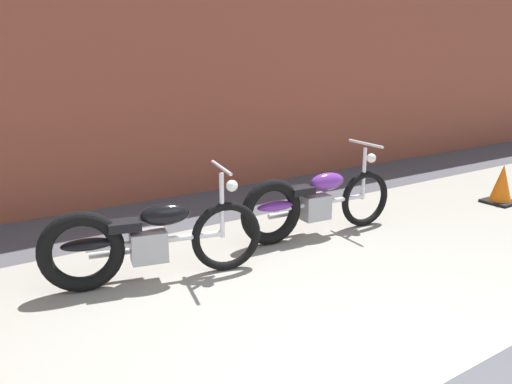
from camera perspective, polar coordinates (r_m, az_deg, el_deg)
name	(u,v)px	position (r m, az deg, el deg)	size (l,w,h in m)	color
sidewalk_slab	(249,291)	(4.45, -0.79, -11.26)	(36.00, 3.50, 0.01)	gray
brick_building_wall	(105,23)	(7.15, -16.89, 17.95)	(36.00, 0.50, 4.82)	brown
motorcycle_black	(140,241)	(4.59, -13.13, -5.48)	(1.97, 0.74, 1.03)	black
motorcycle_purple	(309,203)	(5.64, 6.09, -1.26)	(2.01, 0.58, 1.03)	black
traffic_cone	(502,186)	(7.75, 26.21, 0.63)	(0.40, 0.40, 0.55)	orange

